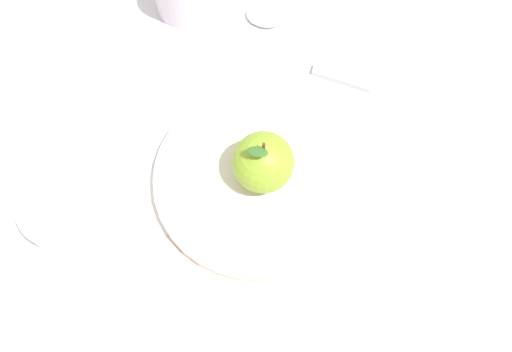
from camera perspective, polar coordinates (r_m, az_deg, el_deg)
ground_plane at (r=0.73m, az=-0.30°, el=1.71°), size 2.40×2.40×0.00m
dinner_plate at (r=0.71m, az=0.00°, el=-0.29°), size 0.25×0.25×0.02m
apple at (r=0.67m, az=0.70°, el=1.33°), size 0.07×0.07×0.09m
side_bowl at (r=0.72m, az=-17.88°, el=-2.89°), size 0.10×0.10×0.04m
knife at (r=0.79m, az=5.31°, el=10.16°), size 0.09×0.19×0.01m
spoon at (r=0.83m, az=2.01°, el=14.59°), size 0.08×0.17×0.01m
linen_napkin at (r=0.68m, az=-5.34°, el=-12.76°), size 0.19×0.21×0.00m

